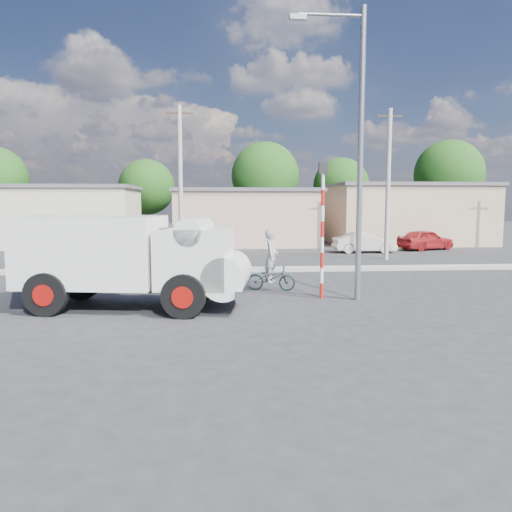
{
  "coord_description": "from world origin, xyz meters",
  "views": [
    {
      "loc": [
        -0.2,
        -14.2,
        3.14
      ],
      "look_at": [
        1.15,
        2.46,
        1.3
      ],
      "focal_mm": 35.0,
      "sensor_mm": 36.0,
      "label": 1
    }
  ],
  "objects": [
    {
      "name": "tree_row",
      "position": [
        3.76,
        28.45,
        4.99
      ],
      "size": [
        43.62,
        7.43,
        8.42
      ],
      "color": "#38281E",
      "rests_on": "ground"
    },
    {
      "name": "car_cream",
      "position": [
        8.89,
        15.63,
        0.62
      ],
      "size": [
        3.77,
        1.33,
        1.24
      ],
      "primitive_type": "imported",
      "rotation": [
        0.0,
        0.0,
        1.58
      ],
      "color": "beige",
      "rests_on": "ground"
    },
    {
      "name": "utility_poles",
      "position": [
        3.25,
        12.0,
        4.07
      ],
      "size": [
        35.4,
        0.24,
        8.0
      ],
      "color": "#99968E",
      "rests_on": "ground"
    },
    {
      "name": "median",
      "position": [
        0.0,
        8.0,
        0.08
      ],
      "size": [
        40.0,
        0.8,
        0.16
      ],
      "primitive_type": "cube",
      "color": "#99968E",
      "rests_on": "ground"
    },
    {
      "name": "streetlight",
      "position": [
        4.14,
        1.2,
        4.96
      ],
      "size": [
        2.34,
        0.22,
        9.0
      ],
      "color": "slate",
      "rests_on": "ground"
    },
    {
      "name": "traffic_pole",
      "position": [
        3.2,
        1.5,
        2.59
      ],
      "size": [
        0.28,
        0.18,
        4.36
      ],
      "color": "red",
      "rests_on": "ground"
    },
    {
      "name": "ground_plane",
      "position": [
        0.0,
        0.0,
        0.0
      ],
      "size": [
        120.0,
        120.0,
        0.0
      ],
      "primitive_type": "plane",
      "color": "#272729",
      "rests_on": "ground"
    },
    {
      "name": "building_row",
      "position": [
        1.1,
        22.0,
        2.13
      ],
      "size": [
        37.8,
        7.3,
        4.44
      ],
      "color": "beige",
      "rests_on": "ground"
    },
    {
      "name": "cyclist",
      "position": [
        1.73,
        3.08,
        0.92
      ],
      "size": [
        0.58,
        0.76,
        1.85
      ],
      "primitive_type": "imported",
      "rotation": [
        0.0,
        0.0,
        1.34
      ],
      "color": "silver",
      "rests_on": "ground"
    },
    {
      "name": "car_red",
      "position": [
        13.35,
        17.01,
        0.66
      ],
      "size": [
        4.2,
        2.91,
        1.33
      ],
      "primitive_type": "imported",
      "rotation": [
        0.0,
        0.0,
        1.95
      ],
      "color": "maroon",
      "rests_on": "ground"
    },
    {
      "name": "bicycle",
      "position": [
        1.73,
        3.08,
        0.44
      ],
      "size": [
        1.78,
        0.96,
        0.89
      ],
      "primitive_type": "imported",
      "rotation": [
        0.0,
        0.0,
        1.34
      ],
      "color": "black",
      "rests_on": "ground"
    },
    {
      "name": "truck",
      "position": [
        -2.57,
        0.48,
        1.5
      ],
      "size": [
        6.85,
        3.4,
        2.71
      ],
      "rotation": [
        0.0,
        0.0,
        -0.16
      ],
      "color": "black",
      "rests_on": "ground"
    }
  ]
}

